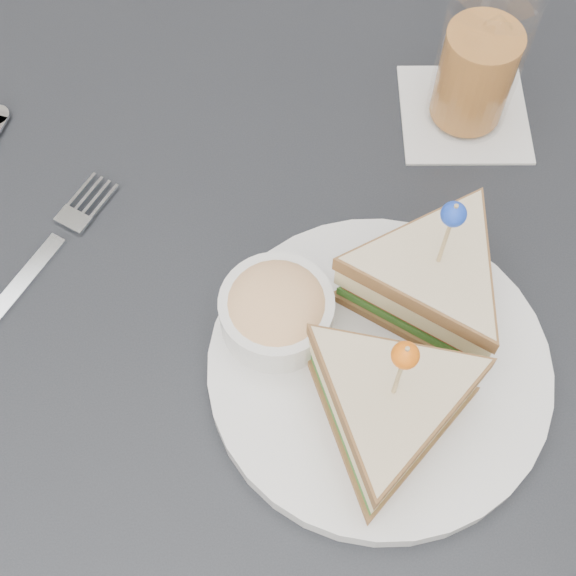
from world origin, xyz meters
The scene contains 5 objects.
ground_plane centered at (0.00, 0.00, 0.00)m, with size 3.50×3.50×0.00m, color #3F3833.
table centered at (0.00, 0.00, 0.67)m, with size 0.80×0.80×0.75m.
plate_meal centered at (0.08, -0.04, 0.79)m, with size 0.32×0.32×0.16m.
cutlery_fork centered at (-0.19, 0.08, 0.75)m, with size 0.13×0.17×0.01m.
drink_set centered at (0.19, 0.21, 0.82)m, with size 0.13×0.13×0.15m.
Camera 1 is at (-0.01, -0.28, 1.34)m, focal length 50.00 mm.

